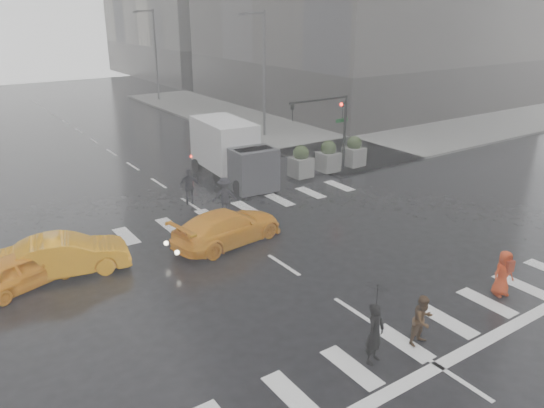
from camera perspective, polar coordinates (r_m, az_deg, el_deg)
ground at (r=20.23m, az=1.26°, el=-6.57°), size 120.00×120.00×0.00m
sidewalk_ne at (r=44.91m, az=8.73°, el=8.52°), size 35.00×35.00×0.15m
road_markings at (r=20.23m, az=1.26°, el=-6.56°), size 18.00×48.00×0.01m
traffic_signal_pole at (r=30.49m, az=6.47°, el=9.03°), size 4.45×0.42×4.50m
street_lamp_near at (r=39.25m, az=-1.03°, el=14.26°), size 2.15×0.22×9.00m
street_lamp_far at (r=56.98m, az=-12.55°, el=15.74°), size 2.15×0.22×9.00m
planter_west at (r=29.93m, az=3.12°, el=4.51°), size 1.10×1.10×1.80m
planter_mid at (r=31.14m, az=6.07°, el=5.06°), size 1.10×1.10×1.80m
planter_east at (r=32.43m, az=8.79°, el=5.56°), size 1.10×1.10×1.80m
pedestrian_black at (r=14.66m, az=11.20°, el=-11.29°), size 1.19×1.20×2.43m
pedestrian_brown at (r=16.13m, az=15.92°, el=-11.91°), size 0.78×0.62×1.54m
pedestrian_orange at (r=19.52m, az=23.63°, el=-6.82°), size 0.88×0.68×1.62m
pedestrian_far_a at (r=26.33m, az=-8.88°, el=1.85°), size 1.22×1.01×1.80m
pedestrian_far_b at (r=24.89m, az=-5.11°, el=0.88°), size 1.31×1.07×1.78m
taxi_front at (r=20.39m, az=-25.40°, el=-6.47°), size 4.07×2.67×1.29m
taxi_mid at (r=20.71m, az=-21.30°, el=-5.16°), size 4.65×2.36×1.46m
taxi_rear at (r=21.84m, az=-4.79°, el=-2.48°), size 4.58×2.65×1.42m
box_truck at (r=29.45m, az=-4.36°, el=5.78°), size 2.32×6.19×3.29m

